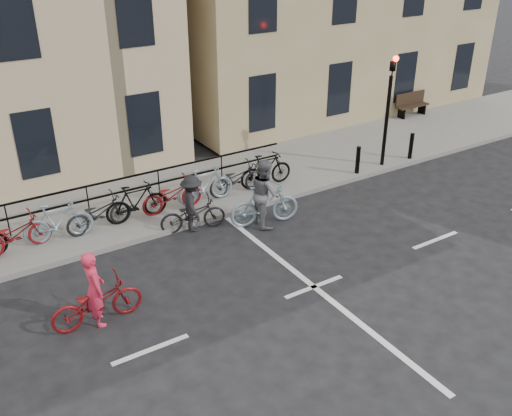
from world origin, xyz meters
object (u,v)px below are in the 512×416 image
bench (411,103)px  cyclist_dark (192,209)px  cyclist_grey (265,199)px  traffic_light (389,98)px  cyclist_pink (96,299)px

bench → cyclist_dark: cyclist_dark is taller
cyclist_grey → cyclist_dark: cyclist_grey is taller
traffic_light → cyclist_dark: bearing=-176.6°
traffic_light → cyclist_grey: (-5.49, -1.18, -1.69)m
bench → cyclist_dark: (-12.11, -3.83, -0.05)m
cyclist_pink → cyclist_grey: bearing=-70.3°
cyclist_pink → cyclist_dark: size_ratio=1.02×
traffic_light → bench: 6.14m
traffic_light → cyclist_dark: traffic_light is taller
traffic_light → cyclist_grey: bearing=-167.9°
traffic_light → cyclist_dark: 7.55m
cyclist_dark → cyclist_pink: bearing=138.9°
cyclist_grey → cyclist_dark: size_ratio=1.08×
traffic_light → bench: size_ratio=2.44×
cyclist_grey → bench: bearing=-52.6°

